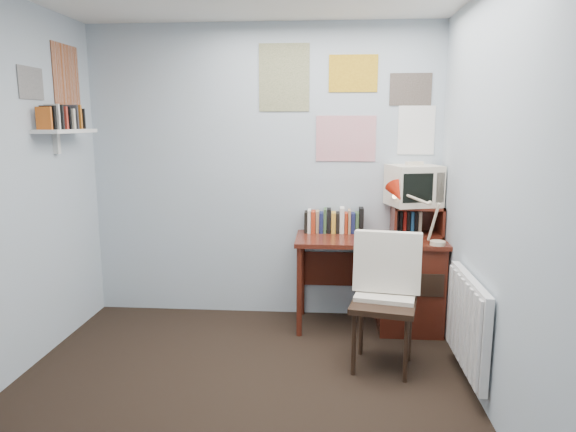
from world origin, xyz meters
name	(u,v)px	position (x,y,z in m)	size (l,w,h in m)	color
ground	(228,422)	(0.00, 0.00, 0.00)	(3.50, 3.50, 0.00)	black
back_wall	(264,174)	(0.00, 1.75, 1.25)	(3.00, 0.02, 2.50)	#ACBCC4
right_wall	(515,210)	(1.50, 0.00, 1.25)	(0.02, 3.50, 2.50)	#ACBCC4
desk	(402,280)	(1.17, 1.48, 0.41)	(1.20, 0.55, 0.76)	#592014
desk_chair	(383,305)	(0.94, 0.74, 0.45)	(0.46, 0.44, 0.91)	black
desk_lamp	(439,218)	(1.40, 1.26, 0.97)	(0.30, 0.25, 0.42)	red
tv_riser	(417,221)	(1.29, 1.59, 0.89)	(0.40, 0.30, 0.25)	#592014
crt_tv	(414,184)	(1.26, 1.61, 1.19)	(0.38, 0.35, 0.36)	beige
book_row	(340,220)	(0.66, 1.66, 0.87)	(0.60, 0.14, 0.22)	#592014
radiator	(468,323)	(1.46, 0.55, 0.42)	(0.09, 0.80, 0.60)	white
wall_shelf	(66,131)	(-1.40, 1.10, 1.62)	(0.20, 0.62, 0.24)	white
posters_back	(347,102)	(0.70, 1.74, 1.85)	(1.20, 0.01, 0.90)	white
posters_left	(50,79)	(-1.49, 1.10, 2.00)	(0.01, 0.70, 0.60)	white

